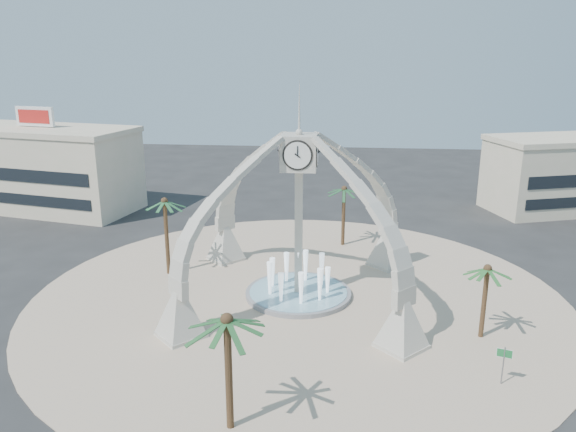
# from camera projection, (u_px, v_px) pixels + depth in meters

# --- Properties ---
(ground) EXTENTS (140.00, 140.00, 0.00)m
(ground) POSITION_uv_depth(u_px,v_px,m) (298.00, 296.00, 42.62)
(ground) COLOR #282828
(ground) RESTS_ON ground
(plaza) EXTENTS (40.00, 40.00, 0.06)m
(plaza) POSITION_uv_depth(u_px,v_px,m) (298.00, 296.00, 42.61)
(plaza) COLOR tan
(plaza) RESTS_ON ground
(clock_tower) EXTENTS (17.94, 17.94, 16.30)m
(clock_tower) POSITION_uv_depth(u_px,v_px,m) (299.00, 214.00, 40.79)
(clock_tower) COLOR beige
(clock_tower) RESTS_ON ground
(fountain) EXTENTS (8.00, 8.00, 3.62)m
(fountain) POSITION_uv_depth(u_px,v_px,m) (298.00, 293.00, 42.53)
(fountain) COLOR #959597
(fountain) RESTS_ON ground
(building_nw) EXTENTS (23.75, 13.73, 11.90)m
(building_nw) POSITION_uv_depth(u_px,v_px,m) (41.00, 168.00, 65.41)
(building_nw) COLOR beige
(building_nw) RESTS_ON ground
(building_ne) EXTENTS (21.87, 14.17, 8.60)m
(building_ne) POSITION_uv_depth(u_px,v_px,m) (576.00, 173.00, 65.18)
(building_ne) COLOR beige
(building_ne) RESTS_ON ground
(palm_east) EXTENTS (3.57, 3.57, 5.42)m
(palm_east) POSITION_uv_depth(u_px,v_px,m) (488.00, 270.00, 35.17)
(palm_east) COLOR brown
(palm_east) RESTS_ON ground
(palm_west) EXTENTS (4.64, 4.64, 6.97)m
(palm_west) POSITION_uv_depth(u_px,v_px,m) (165.00, 202.00, 45.18)
(palm_west) COLOR brown
(palm_west) RESTS_ON ground
(palm_north) EXTENTS (4.30, 4.30, 6.22)m
(palm_north) POSITION_uv_depth(u_px,v_px,m) (344.00, 190.00, 52.34)
(palm_north) COLOR brown
(palm_north) RESTS_ON ground
(palm_south) EXTENTS (5.05, 5.05, 6.62)m
(palm_south) POSITION_uv_depth(u_px,v_px,m) (227.00, 321.00, 26.09)
(palm_south) COLOR brown
(palm_south) RESTS_ON ground
(street_sign) EXTENTS (0.82, 0.27, 2.32)m
(street_sign) POSITION_uv_depth(u_px,v_px,m) (504.00, 358.00, 30.84)
(street_sign) COLOR slate
(street_sign) RESTS_ON ground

